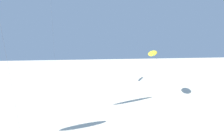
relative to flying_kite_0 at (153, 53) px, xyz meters
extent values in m
ellipsoid|color=yellow|center=(0.00, 0.00, 0.00)|extent=(3.75, 5.74, 1.50)
ellipsoid|color=green|center=(0.00, 0.00, 0.03)|extent=(2.77, 5.35, 1.12)
cylinder|color=#4C4C51|center=(1.82, -3.48, -3.99)|extent=(3.67, 6.99, 7.82)
cylinder|color=#4C4C51|center=(-22.14, -9.62, 0.57)|extent=(3.05, 4.81, 16.92)
cylinder|color=#4C4C51|center=(-17.39, 12.10, 2.58)|extent=(0.83, 2.58, 20.95)
camera|label=1|loc=(-16.80, -33.93, 1.05)|focal=32.78mm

